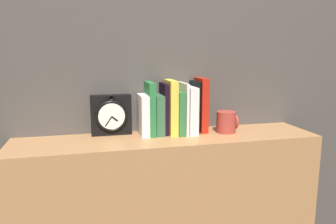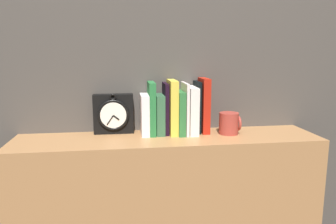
% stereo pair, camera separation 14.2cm
% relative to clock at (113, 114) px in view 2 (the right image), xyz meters
% --- Properties ---
extents(wall_back, '(6.00, 0.05, 2.60)m').
position_rel_clock_xyz_m(wall_back, '(0.24, 0.07, 0.45)').
color(wall_back, '#47423D').
rests_on(wall_back, ground_plane).
extents(bookshelf, '(1.35, 0.30, 0.76)m').
position_rel_clock_xyz_m(bookshelf, '(0.24, -0.11, -0.47)').
color(bookshelf, '#A87547').
rests_on(bookshelf, ground_plane).
extents(clock, '(0.18, 0.07, 0.19)m').
position_rel_clock_xyz_m(clock, '(0.00, 0.00, 0.00)').
color(clock, black).
rests_on(clock, bookshelf).
extents(book_slot0_white, '(0.04, 0.14, 0.18)m').
position_rel_clock_xyz_m(book_slot0_white, '(0.14, -0.04, 0.00)').
color(book_slot0_white, white).
rests_on(book_slot0_white, bookshelf).
extents(book_slot1_green, '(0.03, 0.14, 0.24)m').
position_rel_clock_xyz_m(book_slot1_green, '(0.17, -0.04, 0.03)').
color(book_slot1_green, '#256F36').
rests_on(book_slot1_green, bookshelf).
extents(book_slot2_green, '(0.04, 0.13, 0.18)m').
position_rel_clock_xyz_m(book_slot2_green, '(0.21, -0.03, -0.00)').
color(book_slot2_green, '#32613F').
rests_on(book_slot2_green, bookshelf).
extents(book_slot3_black, '(0.02, 0.12, 0.23)m').
position_rel_clock_xyz_m(book_slot3_black, '(0.24, -0.03, 0.03)').
color(book_slot3_black, black).
rests_on(book_slot3_black, bookshelf).
extents(book_slot4_yellow, '(0.04, 0.15, 0.25)m').
position_rel_clock_xyz_m(book_slot4_yellow, '(0.27, -0.04, 0.03)').
color(book_slot4_yellow, gold).
rests_on(book_slot4_yellow, bookshelf).
extents(book_slot5_green, '(0.03, 0.15, 0.20)m').
position_rel_clock_xyz_m(book_slot5_green, '(0.30, -0.05, 0.01)').
color(book_slot5_green, '#2C6C35').
rests_on(book_slot5_green, bookshelf).
extents(book_slot6_white, '(0.01, 0.16, 0.23)m').
position_rel_clock_xyz_m(book_slot6_white, '(0.33, -0.05, 0.03)').
color(book_slot6_white, silver).
rests_on(book_slot6_white, bookshelf).
extents(book_slot7_white, '(0.04, 0.16, 0.21)m').
position_rel_clock_xyz_m(book_slot7_white, '(0.36, -0.05, 0.02)').
color(book_slot7_white, silver).
rests_on(book_slot7_white, bookshelf).
extents(book_slot8_black, '(0.02, 0.11, 0.24)m').
position_rel_clock_xyz_m(book_slot8_black, '(0.39, -0.02, 0.03)').
color(book_slot8_black, black).
rests_on(book_slot8_black, bookshelf).
extents(book_slot9_red, '(0.03, 0.12, 0.25)m').
position_rel_clock_xyz_m(book_slot9_red, '(0.42, -0.03, 0.04)').
color(book_slot9_red, '#AF1E10').
rests_on(book_slot9_red, bookshelf).
extents(mug, '(0.09, 0.09, 0.10)m').
position_rel_clock_xyz_m(mug, '(0.52, -0.09, -0.04)').
color(mug, '#9E382D').
rests_on(mug, bookshelf).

